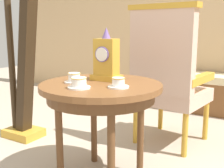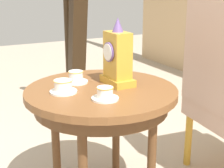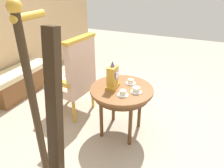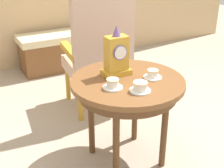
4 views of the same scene
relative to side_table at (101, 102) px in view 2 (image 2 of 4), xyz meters
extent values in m
cylinder|color=brown|center=(0.00, 0.00, 0.06)|extent=(0.75, 0.75, 0.03)
cylinder|color=#56351C|center=(0.00, 0.00, 0.00)|extent=(0.66, 0.66, 0.07)
cylinder|color=#56351C|center=(0.19, 0.19, -0.26)|extent=(0.04, 0.04, 0.60)
cylinder|color=#56351C|center=(-0.19, 0.19, -0.26)|extent=(0.04, 0.04, 0.60)
cylinder|color=#56351C|center=(-0.19, -0.19, -0.26)|extent=(0.04, 0.04, 0.60)
cylinder|color=white|center=(-0.15, -0.07, 0.08)|extent=(0.12, 0.12, 0.01)
cylinder|color=white|center=(-0.15, -0.07, 0.11)|extent=(0.07, 0.07, 0.05)
torus|color=gold|center=(-0.15, -0.07, 0.13)|extent=(0.08, 0.08, 0.00)
cylinder|color=white|center=(-0.02, -0.19, 0.08)|extent=(0.13, 0.13, 0.01)
cylinder|color=white|center=(-0.02, -0.19, 0.11)|extent=(0.08, 0.08, 0.05)
torus|color=gold|center=(-0.02, -0.19, 0.13)|extent=(0.09, 0.09, 0.00)
cylinder|color=white|center=(0.16, -0.06, 0.08)|extent=(0.12, 0.12, 0.01)
cylinder|color=white|center=(0.16, -0.06, 0.11)|extent=(0.07, 0.07, 0.05)
torus|color=gold|center=(0.16, -0.06, 0.13)|extent=(0.08, 0.08, 0.00)
cube|color=gold|center=(-0.03, 0.11, 0.09)|extent=(0.19, 0.11, 0.04)
cube|color=gold|center=(-0.03, 0.11, 0.22)|extent=(0.14, 0.09, 0.23)
cylinder|color=#664C8C|center=(-0.03, 0.05, 0.24)|extent=(0.10, 0.01, 0.10)
cylinder|color=white|center=(-0.03, 0.05, 0.24)|extent=(0.08, 0.00, 0.08)
cone|color=#664C8C|center=(-0.03, 0.11, 0.37)|extent=(0.06, 0.06, 0.07)
cube|color=#CCA893|center=(0.14, 0.63, 0.22)|extent=(0.53, 0.15, 0.64)
cube|color=gold|center=(-0.06, 0.87, 0.01)|extent=(0.12, 0.47, 0.06)
cylinder|color=gold|center=(-0.08, 0.65, -0.38)|extent=(0.04, 0.04, 0.35)
cube|color=gold|center=(-1.01, 0.26, -0.52)|extent=(0.32, 0.24, 0.07)
cylinder|color=#332314|center=(-1.11, 0.26, 0.29)|extent=(0.06, 0.06, 1.56)
cube|color=black|center=(-0.91, 0.26, 0.22)|extent=(0.28, 0.11, 1.44)
camera|label=1|loc=(0.94, -1.43, 0.41)|focal=46.01mm
camera|label=2|loc=(1.43, -0.70, 0.58)|focal=54.67mm
camera|label=3|loc=(-2.06, -0.77, 1.26)|focal=34.11mm
camera|label=4|loc=(-0.97, -1.60, 0.91)|focal=50.58mm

